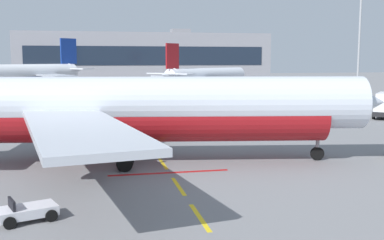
# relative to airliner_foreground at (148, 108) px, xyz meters

# --- Properties ---
(ground) EXTENTS (400.00, 400.00, 0.00)m
(ground) POSITION_rel_airliner_foreground_xyz_m (22.96, 14.42, -3.95)
(ground) COLOR slate
(apron_paint_markings) EXTENTS (8.00, 95.91, 0.01)m
(apron_paint_markings) POSITION_rel_airliner_foreground_xyz_m (0.96, 12.31, -3.95)
(apron_paint_markings) COLOR yellow
(apron_paint_markings) RESTS_ON ground
(airliner_foreground) EXTENTS (34.76, 34.18, 12.20)m
(airliner_foreground) POSITION_rel_airliner_foreground_xyz_m (0.00, 0.00, 0.00)
(airliner_foreground) COLOR silver
(airliner_foreground) RESTS_ON ground
(airliner_mid_left) EXTENTS (27.39, 25.26, 10.82)m
(airliner_mid_left) POSITION_rel_airliner_foreground_xyz_m (22.09, 72.42, -0.45)
(airliner_mid_left) COLOR silver
(airliner_mid_left) RESTS_ON ground
(airliner_far_center) EXTENTS (31.92, 29.46, 12.59)m
(airliner_far_center) POSITION_rel_airliner_foreground_xyz_m (-20.12, 77.78, 0.13)
(airliner_far_center) COLOR white
(airliner_far_center) RESTS_ON ground
(terminal_satellite) EXTENTS (77.53, 20.20, 17.17)m
(terminal_satellite) POSITION_rel_airliner_foreground_xyz_m (12.75, 116.92, 3.86)
(terminal_satellite) COLOR gray
(terminal_satellite) RESTS_ON ground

